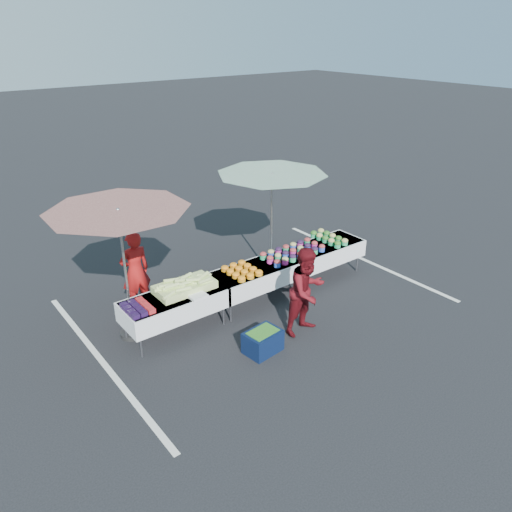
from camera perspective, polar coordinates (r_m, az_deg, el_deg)
ground at (r=10.00m, az=-0.00°, el=-5.20°), size 80.00×80.00×0.00m
stripe_left at (r=8.74m, az=-17.20°, el=-11.40°), size 0.10×5.00×0.00m
stripe_right at (r=12.00m, az=12.20°, el=-0.39°), size 0.10×5.00×0.00m
table_left at (r=8.87m, az=-9.29°, el=-5.44°), size 1.86×0.81×0.75m
table_center at (r=9.72m, az=-0.00°, el=-2.23°), size 1.86×0.81×0.75m
table_right at (r=10.80m, az=7.59°, el=0.45°), size 1.86×0.81×0.75m
berry_punnets at (r=8.47m, az=-13.40°, el=-5.80°), size 0.40×0.54×0.08m
corn_pile at (r=8.88m, az=-8.15°, el=-3.42°), size 1.16×0.57×0.26m
plastic_bags at (r=8.67m, az=-6.68°, el=-4.56°), size 0.30×0.25×0.05m
carrot_bowls at (r=9.43m, az=-1.65°, el=-1.67°), size 0.55×0.69×0.11m
potato_cups at (r=10.16m, az=4.25°, el=0.51°), size 1.34×0.58×0.16m
bean_baskets at (r=10.93m, az=8.33°, el=2.07°), size 0.36×0.86×0.15m
vendor at (r=9.69m, az=-13.62°, el=-1.70°), size 0.58×0.38×1.59m
customer at (r=8.75m, az=5.85°, el=-4.00°), size 0.83×0.67×1.61m
umbrella_left at (r=8.29m, az=-15.37°, el=3.86°), size 3.08×3.08×2.39m
umbrella_right at (r=10.24m, az=1.83°, el=8.37°), size 2.43×2.43×2.32m
storage_bin at (r=8.48m, az=0.78°, el=-9.69°), size 0.65×0.50×0.39m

